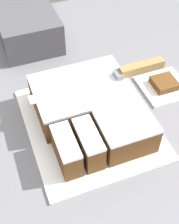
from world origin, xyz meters
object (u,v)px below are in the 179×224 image
at_px(brownie, 164,83).
at_px(storage_box, 28,28).
at_px(knife, 126,72).
at_px(cake, 90,110).
at_px(cake_board, 90,123).

bearing_deg(brownie, storage_box, 131.05).
bearing_deg(knife, storage_box, -63.87).
height_order(knife, storage_box, knife).
distance_m(cake, brownie, 0.23).
relative_size(cake, brownie, 4.40).
bearing_deg(cake_board, storage_box, 98.27).
distance_m(cake, knife, 0.13).
relative_size(cake_board, storage_box, 1.64).
height_order(brownie, storage_box, storage_box).
xyz_separation_m(knife, storage_box, (-0.17, 0.33, -0.04)).
bearing_deg(cake, storage_box, 98.91).
height_order(cake_board, knife, knife).
relative_size(knife, brownie, 5.53).
bearing_deg(cake_board, knife, 24.24).
relative_size(knife, storage_box, 1.64).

